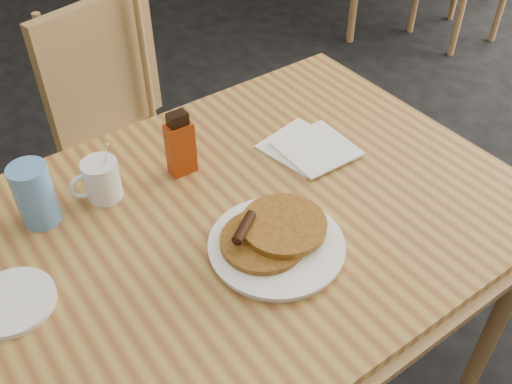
# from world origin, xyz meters

# --- Properties ---
(main_table) EXTENTS (1.43, 1.04, 0.75)m
(main_table) POSITION_xyz_m (-0.02, 0.08, 0.71)
(main_table) COLOR #A7833B
(main_table) RESTS_ON floor
(chair_main_far) EXTENTS (0.52, 0.53, 0.92)m
(chair_main_far) POSITION_xyz_m (-0.01, 0.83, 0.55)
(chair_main_far) COLOR #997048
(chair_main_far) RESTS_ON floor
(pancake_plate) EXTENTS (0.28, 0.28, 0.07)m
(pancake_plate) POSITION_xyz_m (0.03, -0.04, 0.77)
(pancake_plate) COLOR white
(pancake_plate) RESTS_ON main_table
(coffee_mug) EXTENTS (0.11, 0.08, 0.15)m
(coffee_mug) POSITION_xyz_m (-0.21, 0.29, 0.80)
(coffee_mug) COLOR white
(coffee_mug) RESTS_ON main_table
(syrup_bottle) EXTENTS (0.06, 0.04, 0.16)m
(syrup_bottle) POSITION_xyz_m (-0.02, 0.28, 0.82)
(syrup_bottle) COLOR maroon
(syrup_bottle) RESTS_ON main_table
(napkin_stack) EXTENTS (0.21, 0.22, 0.01)m
(napkin_stack) POSITION_xyz_m (0.28, 0.19, 0.76)
(napkin_stack) COLOR white
(napkin_stack) RESTS_ON main_table
(blue_tumbler) EXTENTS (0.10, 0.10, 0.14)m
(blue_tumbler) POSITION_xyz_m (-0.35, 0.29, 0.82)
(blue_tumbler) COLOR #588BCF
(blue_tumbler) RESTS_ON main_table
(side_saucer) EXTENTS (0.20, 0.20, 0.01)m
(side_saucer) POSITION_xyz_m (-0.46, 0.09, 0.76)
(side_saucer) COLOR white
(side_saucer) RESTS_ON main_table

